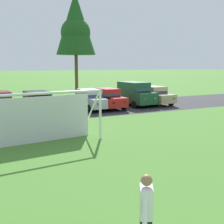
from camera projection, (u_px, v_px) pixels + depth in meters
The scene contains 10 objects.
ground_plane at pixel (63, 131), 16.36m from camera, with size 400.00×400.00×0.00m, color #477A2D.
parking_lot_strip at pixel (34, 113), 22.73m from camera, with size 52.00×8.40×0.01m, color #333335.
soccer_goal at pixel (22, 118), 13.17m from camera, with size 7.57×2.63×2.57m.
player_midfield_center at pixel (146, 215), 5.54m from camera, with size 0.52×0.63×1.64m.
parked_car_slot_center at pixel (38, 102), 22.06m from camera, with size 2.24×4.30×1.72m.
parked_car_slot_center_right at pixel (92, 99), 24.07m from camera, with size 2.25×4.31×1.72m.
parked_car_slot_right at pixel (107, 98), 24.71m from camera, with size 2.06×4.21×1.72m.
parked_car_slot_far_right at pixel (134, 94), 26.57m from camera, with size 2.23×4.65×2.16m.
parked_car_slot_end at pixel (154, 95), 27.22m from camera, with size 2.23×4.30×1.72m.
tree_mid_left at pixel (76, 25), 31.96m from camera, with size 4.36×4.36×11.63m.
Camera 1 is at (-4.88, -0.47, 3.65)m, focal length 46.68 mm.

